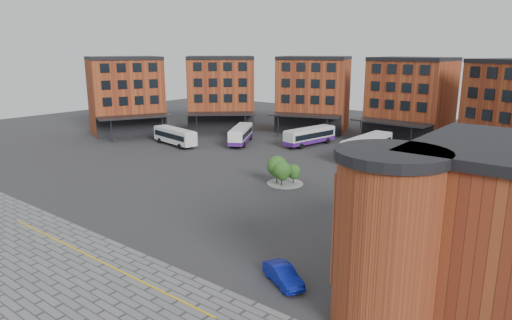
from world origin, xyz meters
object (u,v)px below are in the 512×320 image
Objects in this scene: tree_island at (282,170)px; bus_a at (175,135)px; bus_d at (367,147)px; blue_car at (283,275)px; bus_e at (450,157)px; bus_b at (241,134)px; bus_c at (310,136)px; bus_f at (476,169)px.

tree_island is 0.42× the size of bus_a.
bus_d is (2.08, 19.05, -0.01)m from tree_island.
bus_e is at bearing 27.61° from blue_car.
bus_b is 11.85m from bus_c.
bus_f is at bearing -31.27° from bus_b.
tree_island reaches higher than bus_b.
bus_d is 2.99× the size of blue_car.
bus_c is 12.21m from bus_d.
bus_f is (4.32, -4.62, 0.04)m from bus_e.
bus_f is at bearing -71.02° from bus_a.
bus_f is (45.90, 7.00, 0.19)m from bus_a.
bus_c is at bearing -161.41° from bus_e.
tree_island reaches higher than bus_d.
blue_car is (-4.26, -34.17, -1.24)m from bus_f.
bus_a is at bearing -139.41° from bus_e.
tree_island is 0.37× the size of bus_f.
tree_island reaches higher than bus_e.
bus_a is 11.27m from bus_b.
bus_e reaches higher than bus_d.
bus_e reaches higher than bus_b.
bus_e is (23.62, -2.64, 0.25)m from bus_c.
bus_e is (41.58, 11.63, 0.15)m from bus_a.
bus_e is (11.78, 0.33, 0.02)m from bus_d.
bus_b is at bearing -139.02° from bus_c.
blue_car is at bearing -72.37° from bus_d.
bus_c is at bearing -139.22° from bus_f.
bus_e is (33.75, 3.52, 0.26)m from bus_b.
bus_a is 43.18m from bus_e.
bus_d is (29.80, 11.30, 0.13)m from bus_a.
tree_island is at bearing -56.43° from bus_c.
bus_d is (11.84, -2.97, 0.22)m from bus_c.
tree_island is at bearing -95.31° from bus_a.
bus_b is at bearing 141.45° from tree_island.
bus_d reaches higher than blue_car.
bus_c is (10.12, 6.16, 0.01)m from bus_b.
bus_e is 38.81m from blue_car.
bus_f is (16.10, -4.30, 0.06)m from bus_d.
bus_a is 0.96× the size of bus_c.
bus_f is at bearing -14.42° from bus_d.
bus_c is (-9.76, 22.01, -0.23)m from tree_island.
tree_island is 23.92m from blue_car.
bus_b is at bearing 71.31° from blue_car.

